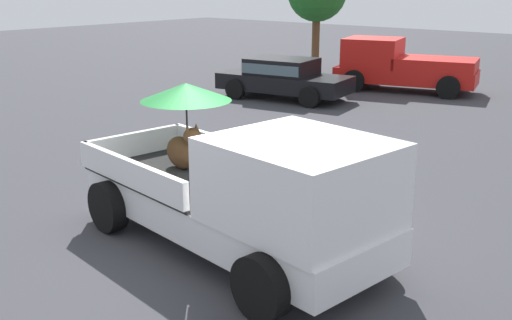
# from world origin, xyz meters

# --- Properties ---
(ground_plane) EXTENTS (80.00, 80.00, 0.00)m
(ground_plane) POSITION_xyz_m (0.00, 0.00, 0.00)
(ground_plane) COLOR #38383D
(pickup_truck_main) EXTENTS (5.25, 2.77, 2.23)m
(pickup_truck_main) POSITION_xyz_m (0.39, -0.03, 0.98)
(pickup_truck_main) COLOR black
(pickup_truck_main) RESTS_ON ground
(pickup_truck_red) EXTENTS (5.11, 3.14, 1.80)m
(pickup_truck_red) POSITION_xyz_m (-4.34, 13.60, 0.87)
(pickup_truck_red) COLOR black
(pickup_truck_red) RESTS_ON ground
(parked_sedan_near) EXTENTS (4.53, 2.52, 1.33)m
(parked_sedan_near) POSITION_xyz_m (-6.51, 9.70, 0.74)
(parked_sedan_near) COLOR black
(parked_sedan_near) RESTS_ON ground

